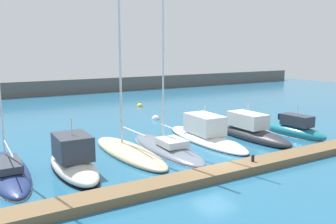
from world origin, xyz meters
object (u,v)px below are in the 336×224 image
at_px(motorboat_teal_seventh, 294,129).
at_px(dock_bollard, 253,158).
at_px(sailboat_navy_nearest, 8,171).
at_px(sailboat_sand_third, 129,150).
at_px(mooring_buoy_yellow, 140,106).
at_px(sailboat_slate_fourth, 167,147).
at_px(mooring_buoy_white, 156,119).
at_px(motorboat_ivory_second, 73,161).
at_px(motorboat_charcoal_sixth, 249,130).
at_px(motorboat_white_fifth, 205,135).

height_order(motorboat_teal_seventh, dock_bollard, motorboat_teal_seventh).
bearing_deg(motorboat_teal_seventh, sailboat_navy_nearest, 82.29).
bearing_deg(sailboat_sand_third, motorboat_teal_seventh, -100.55).
height_order(motorboat_teal_seventh, mooring_buoy_yellow, motorboat_teal_seventh).
distance_m(sailboat_sand_third, sailboat_slate_fourth, 2.99).
bearing_deg(mooring_buoy_white, sailboat_navy_nearest, -146.46).
xyz_separation_m(motorboat_ivory_second, motorboat_teal_seventh, (19.49, -0.56, -0.17)).
distance_m(motorboat_ivory_second, sailboat_sand_third, 4.75).
bearing_deg(dock_bollard, motorboat_charcoal_sixth, 48.34).
distance_m(motorboat_ivory_second, sailboat_slate_fourth, 7.53).
height_order(sailboat_sand_third, mooring_buoy_yellow, sailboat_sand_third).
bearing_deg(dock_bollard, motorboat_ivory_second, 151.76).
relative_size(sailboat_navy_nearest, dock_bollard, 40.11).
distance_m(sailboat_slate_fourth, mooring_buoy_white, 12.06).
distance_m(motorboat_charcoal_sixth, dock_bollard, 8.24).
bearing_deg(dock_bollard, sailboat_slate_fourth, 111.38).
xyz_separation_m(motorboat_ivory_second, mooring_buoy_white, (12.50, 12.07, -0.71)).
distance_m(sailboat_slate_fourth, mooring_buoy_yellow, 20.99).
height_order(motorboat_ivory_second, dock_bollard, motorboat_ivory_second).
bearing_deg(motorboat_ivory_second, motorboat_teal_seventh, -90.74).
relative_size(sailboat_slate_fourth, mooring_buoy_yellow, 21.20).
xyz_separation_m(motorboat_white_fifth, mooring_buoy_yellow, (3.16, 18.74, -0.49)).
bearing_deg(mooring_buoy_white, motorboat_teal_seventh, -61.03).
height_order(sailboat_slate_fourth, mooring_buoy_yellow, sailboat_slate_fourth).
height_order(motorboat_charcoal_sixth, mooring_buoy_white, motorboat_charcoal_sixth).
relative_size(motorboat_white_fifth, mooring_buoy_white, 11.82).
bearing_deg(mooring_buoy_white, motorboat_white_fifth, -94.61).
distance_m(mooring_buoy_white, mooring_buoy_yellow, 9.00).
xyz_separation_m(motorboat_charcoal_sixth, motorboat_teal_seventh, (4.05, -1.37, -0.09)).
relative_size(motorboat_ivory_second, mooring_buoy_yellow, 8.64).
relative_size(motorboat_teal_seventh, mooring_buoy_yellow, 7.76).
height_order(sailboat_navy_nearest, sailboat_sand_third, sailboat_sand_third).
bearing_deg(motorboat_charcoal_sixth, sailboat_sand_third, 85.91).
height_order(sailboat_navy_nearest, sailboat_slate_fourth, sailboat_slate_fourth).
distance_m(motorboat_charcoal_sixth, mooring_buoy_yellow, 19.97).
bearing_deg(mooring_buoy_yellow, sailboat_slate_fourth, -110.72).
relative_size(sailboat_sand_third, sailboat_slate_fourth, 1.07).
xyz_separation_m(sailboat_navy_nearest, motorboat_ivory_second, (3.60, -1.40, 0.44)).
distance_m(sailboat_slate_fourth, motorboat_charcoal_sixth, 8.03).
bearing_deg(mooring_buoy_yellow, motorboat_charcoal_sixth, -88.31).
height_order(motorboat_charcoal_sixth, mooring_buoy_yellow, motorboat_charcoal_sixth).
height_order(motorboat_white_fifth, motorboat_teal_seventh, motorboat_white_fifth).
bearing_deg(sailboat_slate_fourth, dock_bollard, -156.54).
xyz_separation_m(motorboat_teal_seventh, mooring_buoy_yellow, (-4.64, 21.32, -0.54)).
distance_m(motorboat_ivory_second, motorboat_charcoal_sixth, 15.46).
bearing_deg(mooring_buoy_yellow, mooring_buoy_white, -105.15).
distance_m(sailboat_sand_third, mooring_buoy_white, 13.23).
height_order(motorboat_white_fifth, dock_bollard, motorboat_white_fifth).
xyz_separation_m(motorboat_teal_seventh, dock_bollard, (-9.53, -4.79, 0.16)).
relative_size(motorboat_ivory_second, dock_bollard, 16.49).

